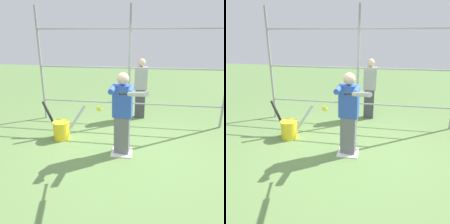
# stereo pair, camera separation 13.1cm
# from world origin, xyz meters

# --- Properties ---
(ground_plane) EXTENTS (24.00, 24.00, 0.00)m
(ground_plane) POSITION_xyz_m (0.00, 0.00, 0.00)
(ground_plane) COLOR #608447
(home_plate) EXTENTS (0.40, 0.40, 0.02)m
(home_plate) POSITION_xyz_m (0.00, 0.00, 0.01)
(home_plate) COLOR white
(home_plate) RESTS_ON ground
(fence_backstop) EXTENTS (4.65, 0.06, 2.86)m
(fence_backstop) POSITION_xyz_m (0.00, -1.60, 1.43)
(fence_backstop) COLOR #939399
(fence_backstop) RESTS_ON ground
(batter) EXTENTS (0.40, 0.55, 1.58)m
(batter) POSITION_xyz_m (0.00, 0.02, 0.85)
(batter) COLOR slate
(batter) RESTS_ON ground
(baseball_bat_swinging) EXTENTS (0.47, 0.77, 0.26)m
(baseball_bat_swinging) POSITION_xyz_m (-0.25, 0.86, 1.43)
(baseball_bat_swinging) COLOR black
(softball_in_flight) EXTENTS (0.10, 0.10, 0.10)m
(softball_in_flight) POSITION_xyz_m (0.33, 0.48, 1.07)
(softball_in_flight) COLOR yellow
(bat_bucket) EXTENTS (1.03, 0.54, 0.78)m
(bat_bucket) POSITION_xyz_m (1.39, -0.44, 0.22)
(bat_bucket) COLOR yellow
(bat_bucket) RESTS_ON ground
(bystander_behind_fence) EXTENTS (0.33, 0.21, 1.62)m
(bystander_behind_fence) POSITION_xyz_m (-0.28, -2.03, 0.84)
(bystander_behind_fence) COLOR #3F3F47
(bystander_behind_fence) RESTS_ON ground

